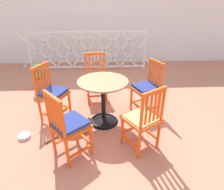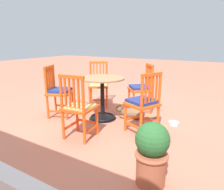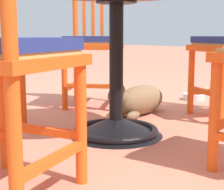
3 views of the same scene
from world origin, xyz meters
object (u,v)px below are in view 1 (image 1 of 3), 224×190
at_px(orange_chair_near_fence, 52,94).
at_px(orange_chair_tucked_in, 147,89).
at_px(cafe_table, 103,107).
at_px(tabby_cat, 76,127).
at_px(orange_chair_at_corner, 69,126).
at_px(orange_chair_facing_out, 143,120).
at_px(pet_water_bowl, 24,136).
at_px(terracotta_planter, 40,77).
at_px(orange_chair_by_planter, 96,79).

bearing_deg(orange_chair_near_fence, orange_chair_tucked_in, 4.44).
height_order(cafe_table, tabby_cat, cafe_table).
distance_m(cafe_table, orange_chair_at_corner, 0.83).
height_order(orange_chair_facing_out, tabby_cat, orange_chair_facing_out).
distance_m(orange_chair_near_fence, pet_water_bowl, 0.75).
xyz_separation_m(cafe_table, terracotta_planter, (-1.34, 1.20, 0.04)).
bearing_deg(pet_water_bowl, cafe_table, 16.98).
height_order(orange_chair_near_fence, orange_chair_at_corner, same).
xyz_separation_m(orange_chair_at_corner, orange_chair_tucked_in, (1.16, 0.99, 0.00)).
bearing_deg(orange_chair_tucked_in, orange_chair_facing_out, -105.13).
relative_size(orange_chair_tucked_in, tabby_cat, 1.32).
relative_size(orange_chair_at_corner, terracotta_planter, 1.47).
distance_m(orange_chair_by_planter, pet_water_bowl, 1.58).
xyz_separation_m(orange_chair_near_fence, pet_water_bowl, (-0.34, -0.52, -0.42)).
bearing_deg(tabby_cat, cafe_table, 31.82).
xyz_separation_m(orange_chair_at_corner, terracotta_planter, (-0.93, 1.90, -0.12)).
bearing_deg(orange_chair_near_fence, orange_chair_facing_out, -30.37).
bearing_deg(tabby_cat, orange_chair_by_planter, 74.88).
bearing_deg(orange_chair_at_corner, terracotta_planter, 116.00).
distance_m(orange_chair_by_planter, tabby_cat, 1.14).
height_order(orange_chair_facing_out, orange_chair_tucked_in, same).
bearing_deg(orange_chair_tucked_in, orange_chair_by_planter, 150.45).
relative_size(terracotta_planter, pet_water_bowl, 3.65).
bearing_deg(cafe_table, orange_chair_near_fence, 168.28).
distance_m(orange_chair_near_fence, terracotta_planter, 1.16).
distance_m(orange_chair_near_fence, orange_chair_by_planter, 0.92).
bearing_deg(orange_chair_tucked_in, tabby_cat, -154.58).
bearing_deg(cafe_table, orange_chair_facing_out, -50.40).
distance_m(orange_chair_facing_out, orange_chair_by_planter, 1.53).
bearing_deg(orange_chair_tucked_in, pet_water_bowl, -161.23).
relative_size(tabby_cat, terracotta_planter, 1.12).
bearing_deg(orange_chair_at_corner, orange_chair_near_fence, 114.80).
bearing_deg(orange_chair_at_corner, orange_chair_by_planter, 79.23).
relative_size(cafe_table, orange_chair_near_fence, 0.83).
relative_size(cafe_table, orange_chair_by_planter, 0.83).
xyz_separation_m(orange_chair_at_corner, orange_chair_facing_out, (0.92, 0.10, -0.01)).
bearing_deg(tabby_cat, orange_chair_facing_out, -20.58).
distance_m(orange_chair_tucked_in, pet_water_bowl, 2.05).
height_order(orange_chair_at_corner, tabby_cat, orange_chair_at_corner).
xyz_separation_m(cafe_table, pet_water_bowl, (-1.16, -0.35, -0.26)).
xyz_separation_m(orange_chair_facing_out, orange_chair_tucked_in, (0.24, 0.89, 0.01)).
xyz_separation_m(orange_chair_by_planter, tabby_cat, (-0.28, -1.05, -0.34)).
bearing_deg(terracotta_planter, orange_chair_by_planter, -18.70).
distance_m(cafe_table, orange_chair_near_fence, 0.85).
xyz_separation_m(orange_chair_facing_out, pet_water_bowl, (-1.65, 0.25, -0.41)).
relative_size(cafe_table, tabby_cat, 1.10).
relative_size(orange_chair_tucked_in, terracotta_planter, 1.47).
relative_size(orange_chair_at_corner, tabby_cat, 1.32).
height_order(orange_chair_facing_out, pet_water_bowl, orange_chair_facing_out).
height_order(orange_chair_at_corner, orange_chair_tucked_in, same).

